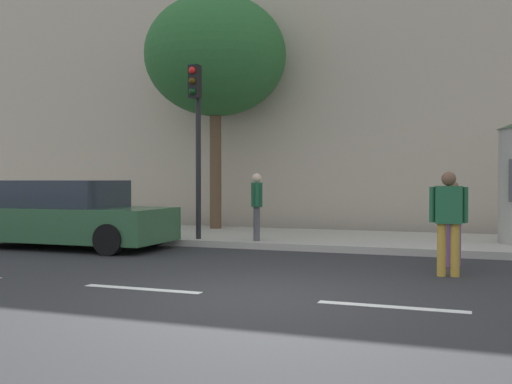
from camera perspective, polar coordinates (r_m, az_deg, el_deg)
ground_plane at (r=7.93m, az=0.15°, el=-9.91°), size 80.00×80.00×0.00m
sidewalk_curb at (r=14.63m, az=9.65°, el=-4.53°), size 36.00×4.00×0.15m
lane_markings at (r=7.93m, az=0.15°, el=-9.88°), size 25.80×0.16×0.01m
building_backdrop at (r=19.71m, az=12.41°, el=9.67°), size 36.00×5.00×8.89m
traffic_light at (r=14.01m, az=-5.67°, el=6.60°), size 0.24×0.45×3.99m
street_tree at (r=17.40m, az=-3.84°, el=12.64°), size 3.97×3.97×6.54m
pedestrian_in_dark_shirt at (r=9.97m, az=17.69°, el=-2.12°), size 0.58×0.28×1.65m
pedestrian_with_bag at (r=11.16m, az=18.03°, el=-2.29°), size 0.46×0.43×1.50m
pedestrian_with_backpack at (r=13.61m, az=0.06°, el=-0.93°), size 0.38×0.55×1.52m
parked_car_red at (r=14.15m, az=-17.29°, el=-2.13°), size 4.54×2.05×1.51m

